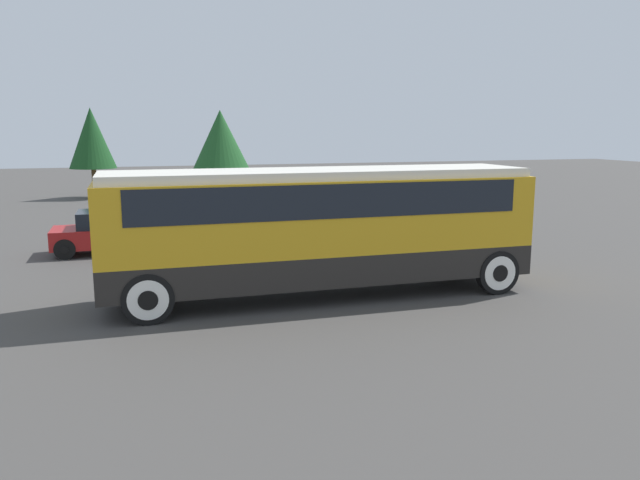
{
  "coord_description": "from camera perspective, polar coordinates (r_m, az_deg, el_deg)",
  "views": [
    {
      "loc": [
        -4.64,
        -15.15,
        4.33
      ],
      "look_at": [
        0.0,
        0.0,
        1.49
      ],
      "focal_mm": 35.0,
      "sensor_mm": 36.0,
      "label": 1
    }
  ],
  "objects": [
    {
      "name": "ground_plane",
      "position": [
        16.42,
        0.0,
        -5.12
      ],
      "size": [
        120.0,
        120.0,
        0.0
      ],
      "primitive_type": "plane",
      "color": "#423F3D"
    },
    {
      "name": "tour_bus",
      "position": [
        16.04,
        0.33,
        1.83
      ],
      "size": [
        11.01,
        2.63,
        3.31
      ],
      "color": "black",
      "rests_on": "ground_plane"
    },
    {
      "name": "parked_car_near",
      "position": [
        23.16,
        -18.12,
        0.75
      ],
      "size": [
        4.38,
        1.89,
        1.49
      ],
      "color": "maroon",
      "rests_on": "ground_plane"
    },
    {
      "name": "parked_car_mid",
      "position": [
        23.42,
        5.64,
        1.16
      ],
      "size": [
        4.69,
        1.79,
        1.34
      ],
      "color": "silver",
      "rests_on": "ground_plane"
    },
    {
      "name": "tree_left",
      "position": [
        41.85,
        -20.16,
        8.73
      ],
      "size": [
        2.86,
        2.86,
        5.62
      ],
      "color": "brown",
      "rests_on": "ground_plane"
    },
    {
      "name": "tree_center",
      "position": [
        34.93,
        -9.07,
        8.65
      ],
      "size": [
        3.57,
        3.57,
        5.33
      ],
      "color": "brown",
      "rests_on": "ground_plane"
    }
  ]
}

